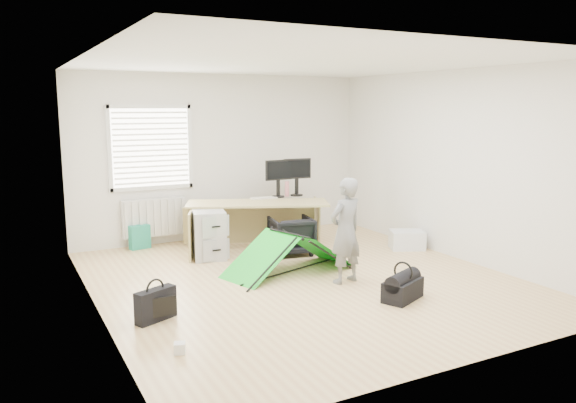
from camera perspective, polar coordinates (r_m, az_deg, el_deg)
name	(u,v)px	position (r m, az deg, el deg)	size (l,w,h in m)	color
ground	(303,279)	(7.23, 1.48, -7.92)	(5.50, 5.50, 0.00)	tan
back_wall	(223,157)	(9.43, -6.66, 4.51)	(5.00, 0.02, 2.70)	silver
window	(151,148)	(9.02, -13.75, 5.35)	(1.20, 0.06, 1.20)	silver
radiator	(154,217)	(9.12, -13.42, -1.57)	(1.00, 0.12, 0.60)	silver
desk	(258,226)	(8.67, -3.09, -2.46)	(2.15, 0.68, 0.73)	tan
filing_cabinet	(209,234)	(8.26, -8.06, -3.27)	(0.45, 0.60, 0.70)	#AFB1B5
monitor_left	(278,184)	(9.04, -1.01, 1.83)	(0.46, 0.10, 0.44)	black
monitor_right	(297,182)	(9.19, 0.89, 1.98)	(0.47, 0.10, 0.45)	black
keyboard	(264,198)	(8.93, -2.48, 0.36)	(0.42, 0.14, 0.02)	beige
thermos	(287,189)	(9.14, -0.10, 1.30)	(0.07, 0.07, 0.25)	#CA7178
office_chair	(291,235)	(8.39, 0.35, -3.46)	(0.60, 0.61, 0.56)	black
person	(346,231)	(6.98, 5.88, -2.96)	(0.48, 0.32, 1.33)	slate
kite	(290,253)	(7.46, 0.17, -5.25)	(1.70, 0.75, 0.53)	#10B21F
storage_crate	(407,240)	(8.89, 11.99, -3.83)	(0.51, 0.36, 0.28)	silver
tote_bag	(140,237)	(9.00, -14.84, -3.50)	(0.31, 0.14, 0.37)	#1E8F74
laptop_bag	(156,305)	(6.01, -13.29, -10.19)	(0.45, 0.13, 0.34)	black
white_box	(180,348)	(5.26, -10.95, -14.41)	(0.10, 0.10, 0.10)	silver
duffel_bag	(403,290)	(6.60, 11.57, -8.78)	(0.53, 0.27, 0.23)	black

